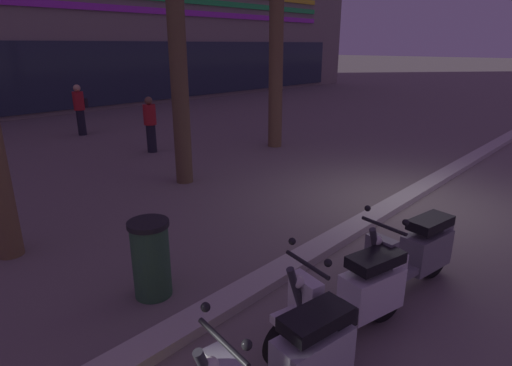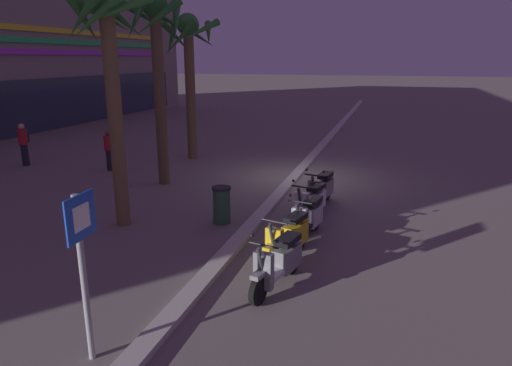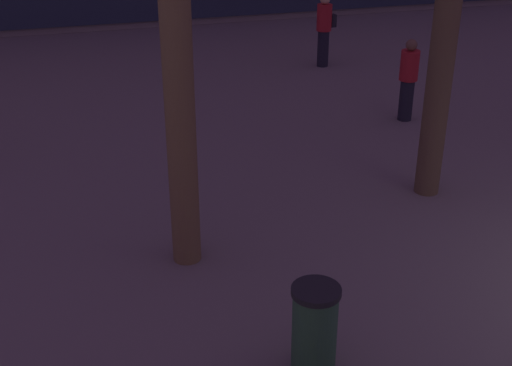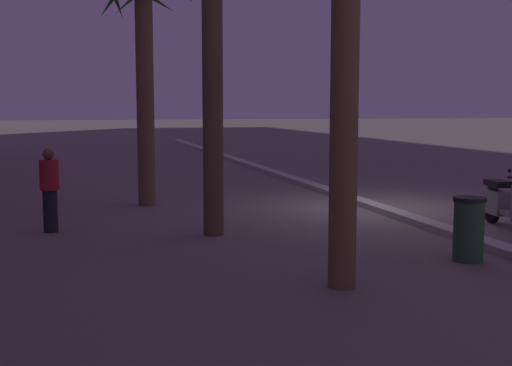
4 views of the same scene
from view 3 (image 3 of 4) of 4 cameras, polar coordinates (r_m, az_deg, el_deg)
pedestrian_strolling_near_curb at (r=16.27m, az=5.59°, el=12.43°), size 0.46×0.34×1.64m
pedestrian_window_shopping at (r=13.19m, az=12.31°, el=8.32°), size 0.34×0.34×1.53m
litter_bin at (r=6.90m, az=4.79°, el=-11.75°), size 0.48×0.48×0.95m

